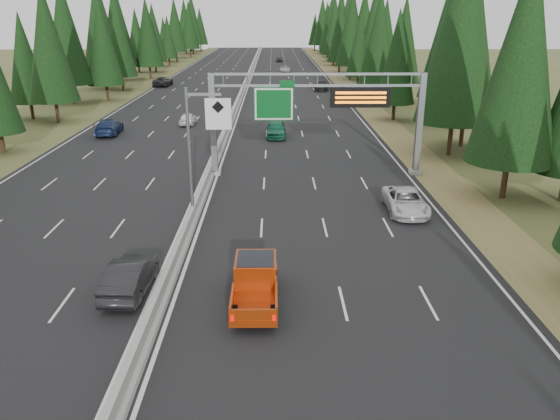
% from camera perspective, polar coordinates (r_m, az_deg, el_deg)
% --- Properties ---
extents(road, '(32.00, 260.00, 0.08)m').
position_cam_1_polar(road, '(87.51, -4.01, 11.88)').
color(road, black).
rests_on(road, ground).
extents(shoulder_right, '(3.60, 260.00, 0.06)m').
position_cam_1_polar(shoulder_right, '(88.30, 7.85, 11.81)').
color(shoulder_right, olive).
rests_on(shoulder_right, ground).
extents(shoulder_left, '(3.60, 260.00, 0.06)m').
position_cam_1_polar(shoulder_left, '(90.29, -15.59, 11.45)').
color(shoulder_left, '#485427').
rests_on(shoulder_left, ground).
extents(median_barrier, '(0.70, 260.00, 0.85)m').
position_cam_1_polar(median_barrier, '(87.46, -4.02, 12.12)').
color(median_barrier, gray).
rests_on(median_barrier, road).
extents(sign_gantry, '(16.75, 0.98, 7.80)m').
position_cam_1_polar(sign_gantry, '(42.15, 4.77, 10.54)').
color(sign_gantry, slate).
rests_on(sign_gantry, road).
extents(hov_sign_pole, '(2.80, 0.50, 8.00)m').
position_cam_1_polar(hov_sign_pole, '(32.64, -8.47, 6.70)').
color(hov_sign_pole, slate).
rests_on(hov_sign_pole, road).
extents(tree_row_right, '(11.75, 240.75, 18.96)m').
position_cam_1_polar(tree_row_right, '(89.25, 10.98, 17.76)').
color(tree_row_right, black).
rests_on(tree_row_right, ground).
extents(tree_row_left, '(12.38, 241.67, 18.77)m').
position_cam_1_polar(tree_row_left, '(77.33, -22.02, 16.42)').
color(tree_row_left, black).
rests_on(tree_row_left, ground).
extents(silver_minivan, '(2.45, 5.18, 1.43)m').
position_cam_1_polar(silver_minivan, '(35.57, 12.97, 0.92)').
color(silver_minivan, silver).
rests_on(silver_minivan, road).
extents(red_pickup, '(1.91, 5.35, 1.74)m').
position_cam_1_polar(red_pickup, '(24.19, -2.58, -7.13)').
color(red_pickup, black).
rests_on(red_pickup, road).
extents(car_ahead_green, '(2.05, 4.90, 1.66)m').
position_cam_1_polar(car_ahead_green, '(56.44, -0.41, 8.45)').
color(car_ahead_green, '#166241').
rests_on(car_ahead_green, road).
extents(car_ahead_dkred, '(2.08, 4.91, 1.58)m').
position_cam_1_polar(car_ahead_dkred, '(78.45, 6.44, 11.50)').
color(car_ahead_dkred, '#5C0D1D').
rests_on(car_ahead_dkred, road).
extents(car_ahead_dkgrey, '(2.77, 5.74, 1.61)m').
position_cam_1_polar(car_ahead_dkgrey, '(93.23, 4.33, 12.88)').
color(car_ahead_dkgrey, black).
rests_on(car_ahead_dkgrey, road).
extents(car_ahead_white, '(2.41, 4.80, 1.30)m').
position_cam_1_polar(car_ahead_white, '(123.23, 0.52, 14.53)').
color(car_ahead_white, '#BBBBBB').
rests_on(car_ahead_white, road).
extents(car_ahead_far, '(1.85, 3.91, 1.29)m').
position_cam_1_polar(car_ahead_far, '(150.30, -0.09, 15.47)').
color(car_ahead_far, black).
rests_on(car_ahead_far, road).
extents(car_onc_near, '(1.80, 4.74, 1.54)m').
position_cam_1_polar(car_onc_near, '(25.75, -15.36, -6.61)').
color(car_onc_near, black).
rests_on(car_onc_near, road).
extents(car_onc_blue, '(2.72, 5.72, 1.61)m').
position_cam_1_polar(car_onc_blue, '(60.60, -17.45, 8.32)').
color(car_onc_blue, '#16254F').
rests_on(car_onc_blue, road).
extents(car_onc_white, '(1.71, 4.05, 1.37)m').
position_cam_1_polar(car_onc_white, '(63.93, -9.59, 9.39)').
color(car_onc_white, white).
rests_on(car_onc_white, road).
extents(car_onc_far, '(2.88, 5.86, 1.60)m').
position_cam_1_polar(car_onc_far, '(100.67, -12.14, 13.01)').
color(car_onc_far, black).
rests_on(car_onc_far, road).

